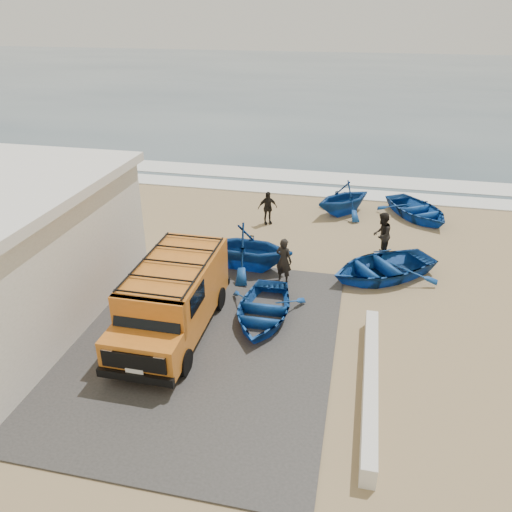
{
  "coord_description": "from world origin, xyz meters",
  "views": [
    {
      "loc": [
        4.27,
        -13.31,
        8.92
      ],
      "look_at": [
        1.0,
        1.61,
        1.2
      ],
      "focal_mm": 35.0,
      "sensor_mm": 36.0,
      "label": 1
    }
  ],
  "objects_px": {
    "boat_far_left": "(344,198)",
    "van": "(173,297)",
    "boat_near_left": "(263,310)",
    "fisherman_front": "(284,260)",
    "boat_far_right": "(417,210)",
    "boat_near_right": "(382,267)",
    "boat_mid_left": "(247,247)",
    "fisherman_middle": "(382,235)",
    "fisherman_back": "(268,208)",
    "parapet": "(370,383)"
  },
  "relations": [
    {
      "from": "parapet",
      "to": "fisherman_front",
      "type": "distance_m",
      "value": 6.06
    },
    {
      "from": "parapet",
      "to": "fisherman_back",
      "type": "bearing_deg",
      "value": 114.65
    },
    {
      "from": "fisherman_front",
      "to": "fisherman_back",
      "type": "xyz_separation_m",
      "value": [
        -1.59,
        5.11,
        -0.09
      ]
    },
    {
      "from": "van",
      "to": "boat_far_left",
      "type": "height_order",
      "value": "van"
    },
    {
      "from": "parapet",
      "to": "boat_near_right",
      "type": "height_order",
      "value": "boat_near_right"
    },
    {
      "from": "van",
      "to": "boat_far_right",
      "type": "distance_m",
      "value": 13.49
    },
    {
      "from": "boat_far_left",
      "to": "fisherman_middle",
      "type": "xyz_separation_m",
      "value": [
        1.71,
        -4.18,
        0.1
      ]
    },
    {
      "from": "boat_near_left",
      "to": "boat_mid_left",
      "type": "distance_m",
      "value": 3.5
    },
    {
      "from": "boat_near_left",
      "to": "boat_mid_left",
      "type": "xyz_separation_m",
      "value": [
        -1.25,
        3.23,
        0.54
      ]
    },
    {
      "from": "fisherman_middle",
      "to": "boat_near_right",
      "type": "bearing_deg",
      "value": 13.85
    },
    {
      "from": "van",
      "to": "boat_far_right",
      "type": "height_order",
      "value": "van"
    },
    {
      "from": "boat_near_right",
      "to": "fisherman_front",
      "type": "xyz_separation_m",
      "value": [
        -3.44,
        -1.1,
        0.43
      ]
    },
    {
      "from": "boat_far_left",
      "to": "fisherman_middle",
      "type": "height_order",
      "value": "fisherman_middle"
    },
    {
      "from": "fisherman_back",
      "to": "boat_far_right",
      "type": "bearing_deg",
      "value": -10.04
    },
    {
      "from": "boat_near_left",
      "to": "boat_far_left",
      "type": "bearing_deg",
      "value": 78.09
    },
    {
      "from": "boat_near_left",
      "to": "fisherman_front",
      "type": "relative_size",
      "value": 2.06
    },
    {
      "from": "boat_near_right",
      "to": "boat_mid_left",
      "type": "bearing_deg",
      "value": -120.61
    },
    {
      "from": "parapet",
      "to": "boat_near_right",
      "type": "bearing_deg",
      "value": 87.06
    },
    {
      "from": "fisherman_front",
      "to": "fisherman_back",
      "type": "bearing_deg",
      "value": -52.52
    },
    {
      "from": "parapet",
      "to": "fisherman_middle",
      "type": "bearing_deg",
      "value": 88.12
    },
    {
      "from": "boat_mid_left",
      "to": "boat_near_right",
      "type": "bearing_deg",
      "value": -81.12
    },
    {
      "from": "boat_mid_left",
      "to": "boat_far_right",
      "type": "bearing_deg",
      "value": -40.73
    },
    {
      "from": "van",
      "to": "fisherman_front",
      "type": "bearing_deg",
      "value": 53.95
    },
    {
      "from": "boat_near_right",
      "to": "fisherman_back",
      "type": "distance_m",
      "value": 6.45
    },
    {
      "from": "parapet",
      "to": "boat_near_left",
      "type": "height_order",
      "value": "boat_near_left"
    },
    {
      "from": "van",
      "to": "boat_mid_left",
      "type": "height_order",
      "value": "van"
    },
    {
      "from": "boat_far_right",
      "to": "fisherman_back",
      "type": "relative_size",
      "value": 2.51
    },
    {
      "from": "boat_near_left",
      "to": "boat_near_right",
      "type": "xyz_separation_m",
      "value": [
        3.68,
        3.63,
        0.06
      ]
    },
    {
      "from": "boat_near_right",
      "to": "boat_far_right",
      "type": "relative_size",
      "value": 1.07
    },
    {
      "from": "van",
      "to": "boat_mid_left",
      "type": "relative_size",
      "value": 1.54
    },
    {
      "from": "boat_near_left",
      "to": "fisherman_middle",
      "type": "distance_m",
      "value": 6.53
    },
    {
      "from": "boat_far_right",
      "to": "fisherman_front",
      "type": "distance_m",
      "value": 8.89
    },
    {
      "from": "boat_near_left",
      "to": "boat_near_right",
      "type": "bearing_deg",
      "value": 44.01
    },
    {
      "from": "fisherman_front",
      "to": "boat_near_left",
      "type": "bearing_deg",
      "value": 104.84
    },
    {
      "from": "boat_near_left",
      "to": "van",
      "type": "bearing_deg",
      "value": -155.35
    },
    {
      "from": "parapet",
      "to": "fisherman_middle",
      "type": "distance_m",
      "value": 8.06
    },
    {
      "from": "boat_far_left",
      "to": "fisherman_back",
      "type": "relative_size",
      "value": 2.0
    },
    {
      "from": "boat_near_left",
      "to": "boat_far_left",
      "type": "relative_size",
      "value": 1.15
    },
    {
      "from": "boat_near_left",
      "to": "boat_mid_left",
      "type": "bearing_deg",
      "value": 110.5
    },
    {
      "from": "boat_mid_left",
      "to": "boat_far_right",
      "type": "xyz_separation_m",
      "value": [
        6.57,
        6.59,
        -0.51
      ]
    },
    {
      "from": "boat_far_right",
      "to": "fisherman_back",
      "type": "distance_m",
      "value": 7.03
    },
    {
      "from": "van",
      "to": "boat_far_right",
      "type": "bearing_deg",
      "value": 54.75
    },
    {
      "from": "boat_mid_left",
      "to": "fisherman_middle",
      "type": "distance_m",
      "value": 5.34
    },
    {
      "from": "fisherman_back",
      "to": "boat_far_left",
      "type": "bearing_deg",
      "value": 2.6
    },
    {
      "from": "boat_far_left",
      "to": "van",
      "type": "bearing_deg",
      "value": -67.89
    },
    {
      "from": "van",
      "to": "fisherman_middle",
      "type": "xyz_separation_m",
      "value": [
        6.09,
        6.58,
        -0.31
      ]
    },
    {
      "from": "parapet",
      "to": "boat_far_right",
      "type": "distance_m",
      "value": 12.6
    },
    {
      "from": "boat_near_left",
      "to": "boat_mid_left",
      "type": "relative_size",
      "value": 1.02
    },
    {
      "from": "boat_mid_left",
      "to": "boat_far_right",
      "type": "relative_size",
      "value": 0.9
    },
    {
      "from": "van",
      "to": "boat_near_right",
      "type": "xyz_separation_m",
      "value": [
        6.15,
        4.8,
        -0.79
      ]
    }
  ]
}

